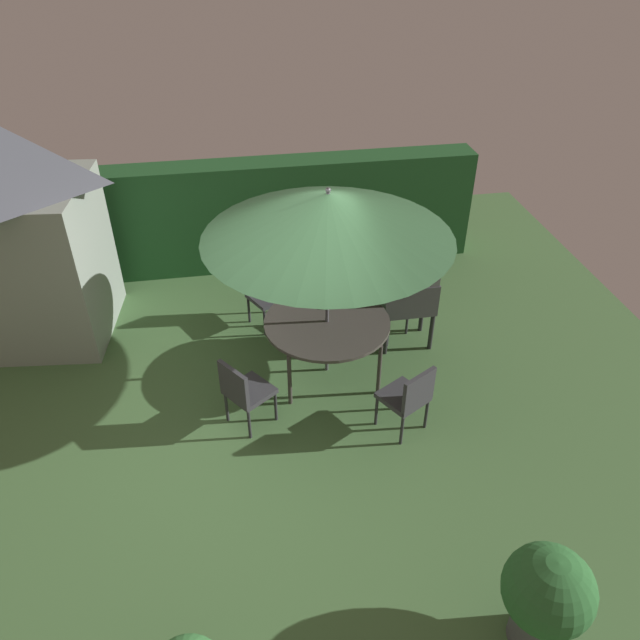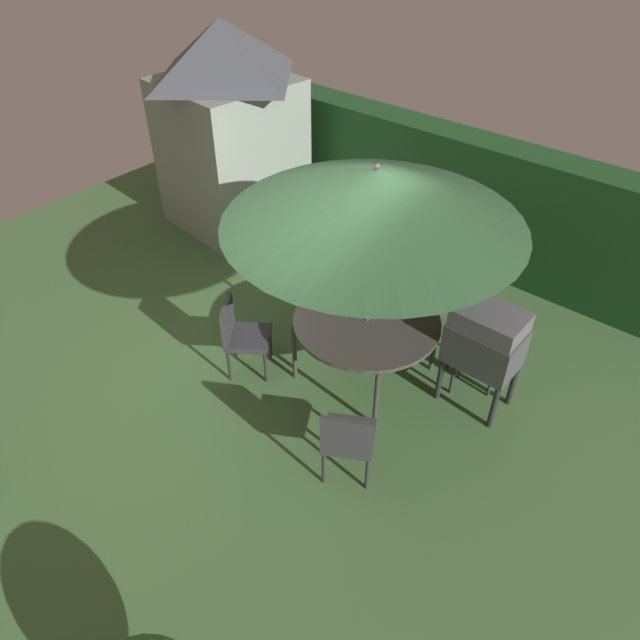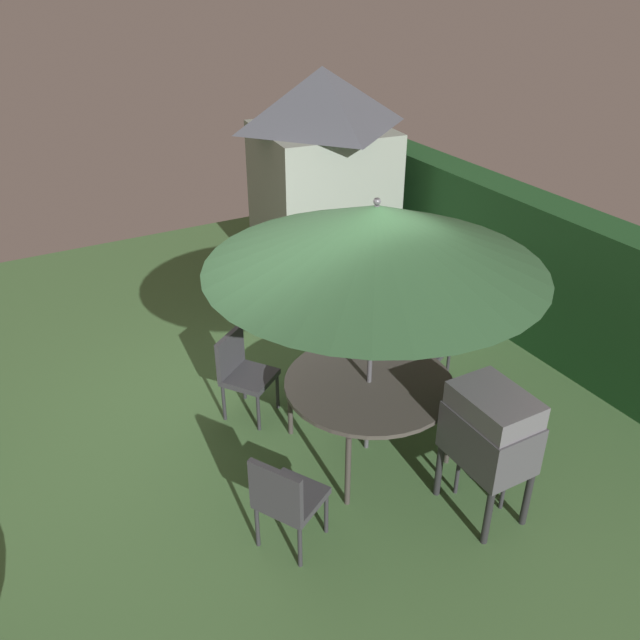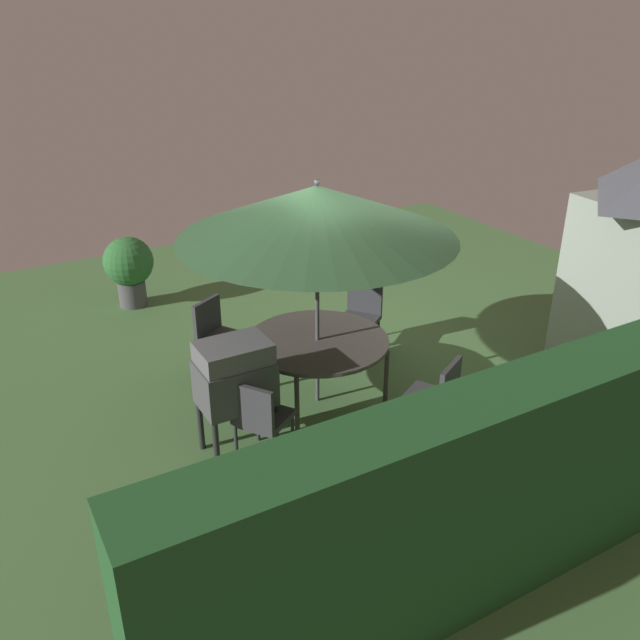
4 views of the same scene
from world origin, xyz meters
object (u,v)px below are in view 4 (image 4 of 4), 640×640
object	(u,v)px
patio_umbrella	(317,212)
potted_plant_by_shed	(129,266)
chair_toward_house	(361,313)
bbq_grill	(235,376)
patio_table	(317,343)
chair_toward_hedge	(437,395)
potted_plant_by_grill	(294,246)
chair_far_side	(259,416)
chair_near_shed	(216,331)

from	to	relation	value
patio_umbrella	potted_plant_by_shed	xyz separation A→B (m)	(1.08, -3.68, -1.57)
chair_toward_house	patio_umbrella	bearing A→B (deg)	36.37
bbq_grill	patio_table	bearing A→B (deg)	-159.81
patio_table	chair_toward_house	size ratio (longest dim) A/B	1.72
chair_toward_hedge	potted_plant_by_grill	bearing A→B (deg)	-101.52
patio_table	chair_toward_hedge	world-z (taller)	chair_toward_hedge
bbq_grill	potted_plant_by_grill	xyz separation A→B (m)	(-2.83, -4.21, -0.43)
patio_table	chair_far_side	size ratio (longest dim) A/B	1.72
patio_umbrella	chair_near_shed	bearing A→B (deg)	-59.72
potted_plant_by_shed	potted_plant_by_grill	world-z (taller)	potted_plant_by_shed
chair_far_side	bbq_grill	bearing A→B (deg)	-67.38
patio_umbrella	bbq_grill	size ratio (longest dim) A/B	2.37
patio_umbrella	chair_far_side	distance (m)	2.07
chair_far_side	chair_near_shed	bearing A→B (deg)	-99.58
chair_toward_house	potted_plant_by_grill	world-z (taller)	chair_toward_house
bbq_grill	chair_toward_house	xyz separation A→B (m)	(-2.23, -1.22, -0.33)
patio_table	chair_far_side	distance (m)	1.25
potted_plant_by_grill	chair_toward_hedge	bearing A→B (deg)	78.48
chair_far_side	potted_plant_by_grill	size ratio (longest dim) A/B	1.13
patio_table	potted_plant_by_grill	bearing A→B (deg)	-114.08
chair_near_shed	chair_toward_hedge	size ratio (longest dim) A/B	1.00
patio_umbrella	chair_far_side	size ratio (longest dim) A/B	3.16
chair_far_side	chair_toward_house	bearing A→B (deg)	-144.82
patio_umbrella	chair_toward_house	bearing A→B (deg)	-143.63
patio_table	chair_toward_house	world-z (taller)	chair_toward_house
potted_plant_by_shed	patio_umbrella	bearing A→B (deg)	106.27
bbq_grill	chair_toward_hedge	size ratio (longest dim) A/B	1.33
chair_far_side	chair_toward_house	world-z (taller)	same
bbq_grill	potted_plant_by_shed	xyz separation A→B (m)	(-0.06, -4.10, -0.23)
chair_far_side	potted_plant_by_grill	world-z (taller)	chair_far_side
patio_umbrella	chair_toward_house	xyz separation A→B (m)	(-1.09, -0.80, -1.66)
chair_toward_hedge	chair_toward_house	world-z (taller)	same
patio_table	potted_plant_by_shed	xyz separation A→B (m)	(1.08, -3.68, -0.11)
patio_umbrella	chair_near_shed	xyz separation A→B (m)	(0.70, -1.21, -1.66)
patio_table	chair_toward_house	distance (m)	1.37
chair_far_side	chair_toward_hedge	world-z (taller)	same
chair_toward_hedge	potted_plant_by_grill	distance (m)	5.12
chair_near_shed	potted_plant_by_grill	distance (m)	3.53
patio_table	chair_far_side	world-z (taller)	chair_far_side
patio_table	patio_umbrella	distance (m)	1.46
bbq_grill	chair_near_shed	size ratio (longest dim) A/B	1.33
patio_table	chair_near_shed	bearing A→B (deg)	-59.72
chair_toward_hedge	potted_plant_by_grill	size ratio (longest dim) A/B	1.13
bbq_grill	chair_far_side	size ratio (longest dim) A/B	1.33
patio_umbrella	potted_plant_by_shed	size ratio (longest dim) A/B	2.71
chair_near_shed	potted_plant_by_shed	xyz separation A→B (m)	(0.37, -2.48, 0.10)
potted_plant_by_shed	chair_far_side	bearing A→B (deg)	90.66
chair_toward_hedge	patio_table	bearing A→B (deg)	-61.27
patio_table	potted_plant_by_shed	distance (m)	3.84
chair_near_shed	potted_plant_by_shed	size ratio (longest dim) A/B	0.86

